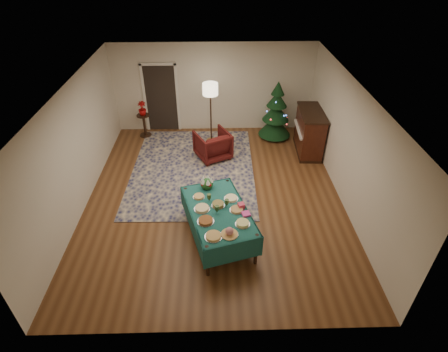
{
  "coord_description": "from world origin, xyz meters",
  "views": [
    {
      "loc": [
        0.06,
        -6.64,
        5.25
      ],
      "look_at": [
        0.21,
        -0.55,
        0.95
      ],
      "focal_mm": 28.0,
      "sensor_mm": 36.0,
      "label": 1
    }
  ],
  "objects_px": {
    "floor_lamp": "(210,93)",
    "gift_box": "(241,206)",
    "potted_plant": "(142,111)",
    "buffet_table": "(218,215)",
    "christmas_tree": "(276,113)",
    "piano": "(309,132)",
    "armchair": "(213,144)",
    "side_table": "(145,126)"
  },
  "relations": [
    {
      "from": "armchair",
      "to": "potted_plant",
      "type": "xyz_separation_m",
      "value": [
        -2.09,
        1.33,
        0.39
      ]
    },
    {
      "from": "gift_box",
      "to": "piano",
      "type": "height_order",
      "value": "piano"
    },
    {
      "from": "floor_lamp",
      "to": "gift_box",
      "type": "bearing_deg",
      "value": -81.31
    },
    {
      "from": "gift_box",
      "to": "piano",
      "type": "distance_m",
      "value": 4.02
    },
    {
      "from": "floor_lamp",
      "to": "piano",
      "type": "xyz_separation_m",
      "value": [
        2.77,
        -0.67,
        -0.93
      ]
    },
    {
      "from": "gift_box",
      "to": "buffet_table",
      "type": "bearing_deg",
      "value": -173.11
    },
    {
      "from": "piano",
      "to": "floor_lamp",
      "type": "bearing_deg",
      "value": 166.47
    },
    {
      "from": "side_table",
      "to": "potted_plant",
      "type": "distance_m",
      "value": 0.48
    },
    {
      "from": "potted_plant",
      "to": "piano",
      "type": "bearing_deg",
      "value": -12.07
    },
    {
      "from": "buffet_table",
      "to": "side_table",
      "type": "distance_m",
      "value": 5.0
    },
    {
      "from": "gift_box",
      "to": "piano",
      "type": "xyz_separation_m",
      "value": [
        2.15,
        3.39,
        -0.2
      ]
    },
    {
      "from": "buffet_table",
      "to": "floor_lamp",
      "type": "xyz_separation_m",
      "value": [
        -0.17,
        4.11,
        0.92
      ]
    },
    {
      "from": "floor_lamp",
      "to": "armchair",
      "type": "bearing_deg",
      "value": -87.26
    },
    {
      "from": "armchair",
      "to": "potted_plant",
      "type": "relative_size",
      "value": 2.06
    },
    {
      "from": "buffet_table",
      "to": "gift_box",
      "type": "bearing_deg",
      "value": 6.89
    },
    {
      "from": "side_table",
      "to": "christmas_tree",
      "type": "xyz_separation_m",
      "value": [
        3.99,
        -0.16,
        0.45
      ]
    },
    {
      "from": "armchair",
      "to": "side_table",
      "type": "bearing_deg",
      "value": -58.75
    },
    {
      "from": "gift_box",
      "to": "potted_plant",
      "type": "height_order",
      "value": "potted_plant"
    },
    {
      "from": "armchair",
      "to": "side_table",
      "type": "relative_size",
      "value": 1.24
    },
    {
      "from": "buffet_table",
      "to": "piano",
      "type": "height_order",
      "value": "piano"
    },
    {
      "from": "buffet_table",
      "to": "gift_box",
      "type": "height_order",
      "value": "gift_box"
    },
    {
      "from": "floor_lamp",
      "to": "piano",
      "type": "height_order",
      "value": "floor_lamp"
    },
    {
      "from": "buffet_table",
      "to": "side_table",
      "type": "height_order",
      "value": "buffet_table"
    },
    {
      "from": "gift_box",
      "to": "floor_lamp",
      "type": "xyz_separation_m",
      "value": [
        -0.62,
        4.05,
        0.72
      ]
    },
    {
      "from": "buffet_table",
      "to": "christmas_tree",
      "type": "distance_m",
      "value": 4.67
    },
    {
      "from": "floor_lamp",
      "to": "piano",
      "type": "relative_size",
      "value": 1.24
    },
    {
      "from": "armchair",
      "to": "christmas_tree",
      "type": "relative_size",
      "value": 0.49
    },
    {
      "from": "buffet_table",
      "to": "gift_box",
      "type": "distance_m",
      "value": 0.5
    },
    {
      "from": "christmas_tree",
      "to": "piano",
      "type": "distance_m",
      "value": 1.22
    },
    {
      "from": "armchair",
      "to": "potted_plant",
      "type": "bearing_deg",
      "value": -58.75
    },
    {
      "from": "side_table",
      "to": "piano",
      "type": "distance_m",
      "value": 4.93
    },
    {
      "from": "buffet_table",
      "to": "christmas_tree",
      "type": "height_order",
      "value": "christmas_tree"
    },
    {
      "from": "potted_plant",
      "to": "christmas_tree",
      "type": "bearing_deg",
      "value": -2.31
    },
    {
      "from": "buffet_table",
      "to": "potted_plant",
      "type": "height_order",
      "value": "potted_plant"
    },
    {
      "from": "side_table",
      "to": "armchair",
      "type": "bearing_deg",
      "value": -32.35
    },
    {
      "from": "christmas_tree",
      "to": "buffet_table",
      "type": "bearing_deg",
      "value": -112.37
    },
    {
      "from": "gift_box",
      "to": "potted_plant",
      "type": "distance_m",
      "value": 5.16
    },
    {
      "from": "buffet_table",
      "to": "piano",
      "type": "relative_size",
      "value": 1.49
    },
    {
      "from": "christmas_tree",
      "to": "piano",
      "type": "relative_size",
      "value": 1.22
    },
    {
      "from": "buffet_table",
      "to": "armchair",
      "type": "xyz_separation_m",
      "value": [
        -0.12,
        3.15,
        -0.17
      ]
    },
    {
      "from": "armchair",
      "to": "floor_lamp",
      "type": "relative_size",
      "value": 0.48
    },
    {
      "from": "gift_box",
      "to": "christmas_tree",
      "type": "xyz_separation_m",
      "value": [
        1.32,
        4.26,
        -0.01
      ]
    }
  ]
}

